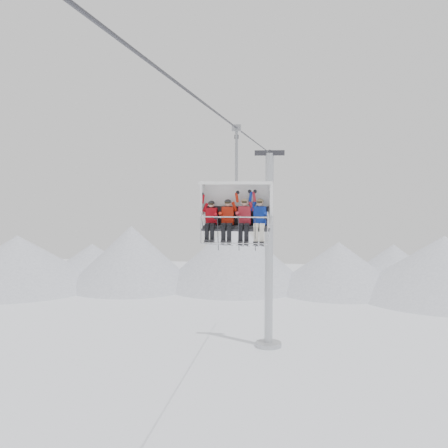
# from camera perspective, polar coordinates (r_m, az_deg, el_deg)

# --- Properties ---
(ridgeline) EXTENTS (72.00, 21.00, 7.00)m
(ridgeline) POSITION_cam_1_polar(r_m,az_deg,el_deg) (58.82, 4.20, -3.91)
(ridgeline) COLOR silver
(ridgeline) RESTS_ON ground
(lift_tower_right) EXTENTS (2.00, 1.80, 13.48)m
(lift_tower_right) POSITION_cam_1_polar(r_m,az_deg,el_deg) (38.50, 4.59, -4.04)
(lift_tower_right) COLOR #AAACB1
(lift_tower_right) RESTS_ON ground
(haul_cable) EXTENTS (0.06, 50.00, 0.06)m
(haul_cable) POSITION_cam_1_polar(r_m,az_deg,el_deg) (16.24, 0.00, 10.68)
(haul_cable) COLOR #313137
(haul_cable) RESTS_ON lift_tower_left
(chairlift_carrier) EXTENTS (2.45, 1.17, 3.98)m
(chairlift_carrier) POSITION_cam_1_polar(r_m,az_deg,el_deg) (19.30, 1.31, 1.96)
(chairlift_carrier) COLOR black
(chairlift_carrier) RESTS_ON haul_cable
(skier_far_left) EXTENTS (0.38, 1.69, 1.54)m
(skier_far_left) POSITION_cam_1_polar(r_m,az_deg,el_deg) (19.13, -1.33, 0.42)
(skier_far_left) COLOR #AB0812
(skier_far_left) RESTS_ON chairlift_carrier
(skier_center_left) EXTENTS (0.41, 1.69, 1.62)m
(skier_center_left) POSITION_cam_1_polar(r_m,az_deg,el_deg) (19.06, 0.36, 0.48)
(skier_center_left) COLOR red
(skier_center_left) RESTS_ON chairlift_carrier
(skier_center_right) EXTENTS (0.42, 1.69, 1.66)m
(skier_center_right) POSITION_cam_1_polar(r_m,az_deg,el_deg) (18.99, 2.09, 0.50)
(skier_center_right) COLOR #AF1F2C
(skier_center_right) RESTS_ON chairlift_carrier
(skier_far_right) EXTENTS (0.42, 1.69, 1.66)m
(skier_far_right) POSITION_cam_1_polar(r_m,az_deg,el_deg) (18.94, 3.64, 0.48)
(skier_far_right) COLOR #0D2894
(skier_far_right) RESTS_ON chairlift_carrier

